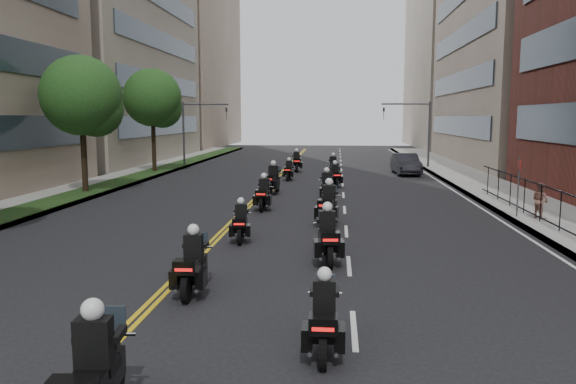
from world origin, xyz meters
name	(u,v)px	position (x,y,z in m)	size (l,w,h in m)	color
sidewalk_right	(506,196)	(12.00, 25.00, 0.07)	(4.00, 90.00, 0.15)	gray
sidewalk_left	(80,191)	(-12.00, 25.00, 0.07)	(4.00, 90.00, 0.15)	gray
grass_strip	(93,189)	(-11.20, 25.00, 0.17)	(2.00, 90.00, 0.04)	#163714
building_right_far	(469,56)	(21.50, 78.00, 13.00)	(15.00, 28.00, 26.00)	gray
building_left_far	(172,58)	(-22.00, 78.00, 13.00)	(16.00, 28.00, 26.00)	gray
street_trees	(31,99)	(-11.05, 18.61, 5.13)	(4.40, 38.40, 7.98)	black
traffic_signal_right	(418,124)	(9.54, 42.00, 3.70)	(4.09, 0.20, 5.60)	#3F3F44
traffic_signal_left	(194,124)	(-9.54, 42.00, 3.70)	(4.09, 0.20, 5.60)	#3F3F44
motorcycle_0	(92,382)	(-0.48, 0.92, 0.74)	(0.71, 2.53, 1.87)	black
motorcycle_1	(324,320)	(2.61, 3.82, 0.63)	(0.49, 2.16, 1.59)	black
motorcycle_2	(193,267)	(-0.68, 7.08, 0.68)	(0.54, 2.32, 1.71)	black
motorcycle_3	(328,239)	(2.56, 10.33, 0.72)	(0.68, 2.46, 1.81)	black
motorcycle_4	(241,224)	(-0.51, 13.00, 0.60)	(0.58, 2.07, 1.53)	black
motorcycle_5	(328,206)	(2.50, 16.28, 0.74)	(0.76, 2.54, 1.88)	black
motorcycle_6	(264,195)	(-0.58, 19.72, 0.68)	(0.53, 2.33, 1.72)	black
motorcycle_7	(327,188)	(2.31, 22.72, 0.69)	(0.67, 2.36, 1.74)	black
motorcycle_8	(273,181)	(-0.78, 25.23, 0.74)	(0.78, 2.54, 1.88)	black
motorcycle_9	(335,176)	(2.72, 28.69, 0.65)	(0.68, 2.22, 1.64)	black
motorcycle_10	(289,171)	(-0.47, 32.22, 0.61)	(0.49, 2.10, 1.55)	black
motorcycle_11	(333,167)	(2.56, 35.17, 0.67)	(0.69, 2.30, 1.70)	black
motorcycle_12	(297,163)	(-0.36, 38.19, 0.73)	(0.69, 2.49, 1.84)	black
parked_sedan	(406,164)	(8.02, 36.82, 0.79)	(1.67, 4.79, 1.58)	black
pedestrian_b	(540,201)	(11.20, 17.65, 0.89)	(0.72, 0.56, 1.49)	#8A594B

